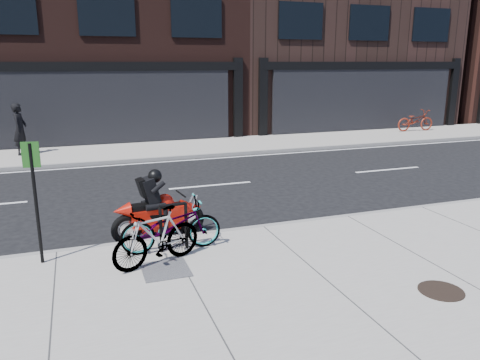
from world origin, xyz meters
name	(u,v)px	position (x,y,z in m)	size (l,w,h in m)	color
ground	(233,205)	(0.00, 0.00, 0.00)	(120.00, 120.00, 0.00)	black
sidewalk_near	(341,296)	(0.00, -5.00, 0.07)	(60.00, 6.00, 0.13)	gray
sidewalk_far	(171,149)	(0.00, 7.75, 0.07)	(60.00, 3.50, 0.13)	gray
building_mideast	(318,10)	(10.00, 14.50, 6.25)	(12.00, 10.00, 12.50)	black
bike_rack	(174,223)	(-1.99, -2.60, 0.65)	(0.53, 0.10, 0.88)	black
bicycle_front	(171,225)	(-2.03, -2.60, 0.60)	(0.63, 1.80, 0.95)	gray
bicycle_rear	(157,237)	(-2.37, -3.10, 0.61)	(0.45, 1.61, 0.97)	gray
motorcycle	(163,210)	(-2.00, -1.59, 0.58)	(1.91, 0.56, 1.43)	black
pedestrian	(20,129)	(-5.41, 8.11, 1.06)	(0.68, 0.45, 1.86)	black
bicycle_far	(415,120)	(12.18, 8.26, 0.64)	(0.68, 1.96, 1.03)	maroon
manhole_cover	(441,291)	(1.42, -5.47, 0.14)	(0.66, 0.66, 0.01)	black
utility_grate	(166,270)	(-2.30, -3.39, 0.14)	(0.75, 0.75, 0.01)	#4D4C4F
sign_post	(35,192)	(-4.21, -2.40, 1.36)	(0.28, 0.07, 2.07)	black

